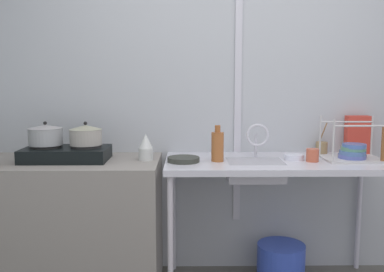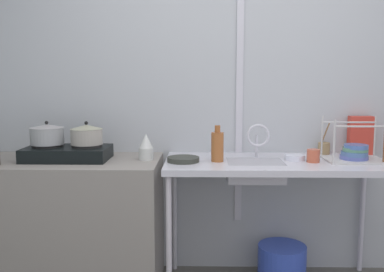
{
  "view_description": "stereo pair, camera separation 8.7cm",
  "coord_description": "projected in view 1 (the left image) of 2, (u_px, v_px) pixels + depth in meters",
  "views": [
    {
      "loc": [
        -0.33,
        -1.56,
        1.42
      ],
      "look_at": [
        -0.29,
        1.25,
        1.06
      ],
      "focal_mm": 40.03,
      "sensor_mm": 36.0,
      "label": 1
    },
    {
      "loc": [
        -0.24,
        -1.56,
        1.42
      ],
      "look_at": [
        -0.29,
        1.25,
        1.06
      ],
      "focal_mm": 40.03,
      "sensor_mm": 36.0,
      "label": 2
    }
  ],
  "objects": [
    {
      "name": "wall_back",
      "position": [
        231.0,
        103.0,
        3.19
      ],
      "size": [
        4.51,
        0.1,
        2.51
      ],
      "primitive_type": "cube",
      "color": "#AFB4B9",
      "rests_on": "ground"
    },
    {
      "name": "wall_metal_strip",
      "position": [
        238.0,
        86.0,
        3.12
      ],
      "size": [
        0.05,
        0.01,
        2.01
      ],
      "primitive_type": "cube",
      "color": "silver"
    },
    {
      "name": "counter_concrete",
      "position": [
        66.0,
        225.0,
        2.9
      ],
      "size": [
        1.27,
        0.66,
        0.89
      ],
      "primitive_type": "cube",
      "color": "gray",
      "rests_on": "ground"
    },
    {
      "name": "counter_sink",
      "position": [
        276.0,
        170.0,
        2.87
      ],
      "size": [
        1.48,
        0.66,
        0.89
      ],
      "color": "silver",
      "rests_on": "ground"
    },
    {
      "name": "stove",
      "position": [
        66.0,
        153.0,
        2.84
      ],
      "size": [
        0.55,
        0.34,
        0.11
      ],
      "color": "black",
      "rests_on": "counter_concrete"
    },
    {
      "name": "pot_on_left_burner",
      "position": [
        45.0,
        135.0,
        2.82
      ],
      "size": [
        0.22,
        0.22,
        0.16
      ],
      "color": "#96999B",
      "rests_on": "stove"
    },
    {
      "name": "pot_on_right_burner",
      "position": [
        86.0,
        135.0,
        2.83
      ],
      "size": [
        0.21,
        0.21,
        0.16
      ],
      "color": "#9D988E",
      "rests_on": "stove"
    },
    {
      "name": "percolator",
      "position": [
        146.0,
        147.0,
        2.85
      ],
      "size": [
        0.1,
        0.1,
        0.18
      ],
      "color": "silver",
      "rests_on": "counter_concrete"
    },
    {
      "name": "sink_basin",
      "position": [
        255.0,
        170.0,
        2.84
      ],
      "size": [
        0.37,
        0.29,
        0.12
      ],
      "primitive_type": "cube",
      "color": "silver",
      "rests_on": "counter_sink"
    },
    {
      "name": "faucet",
      "position": [
        257.0,
        137.0,
        2.92
      ],
      "size": [
        0.16,
        0.09,
        0.24
      ],
      "color": "silver",
      "rests_on": "counter_sink"
    },
    {
      "name": "frying_pan",
      "position": [
        183.0,
        159.0,
        2.8
      ],
      "size": [
        0.21,
        0.21,
        0.03
      ],
      "primitive_type": "cylinder",
      "color": "#31342C",
      "rests_on": "counter_sink"
    },
    {
      "name": "dish_rack",
      "position": [
        353.0,
        153.0,
        2.86
      ],
      "size": [
        0.38,
        0.29,
        0.29
      ],
      "color": "#BDBCBA",
      "rests_on": "counter_sink"
    },
    {
      "name": "cup_by_rack",
      "position": [
        312.0,
        155.0,
        2.81
      ],
      "size": [
        0.08,
        0.08,
        0.09
      ],
      "primitive_type": "cylinder",
      "color": "#BF573C",
      "rests_on": "counter_sink"
    },
    {
      "name": "small_bowl_on_drainboard",
      "position": [
        294.0,
        157.0,
        2.88
      ],
      "size": [
        0.13,
        0.13,
        0.04
      ],
      "primitive_type": "cylinder",
      "color": "silver",
      "rests_on": "counter_sink"
    },
    {
      "name": "bottle_by_sink",
      "position": [
        218.0,
        146.0,
        2.81
      ],
      "size": [
        0.08,
        0.08,
        0.24
      ],
      "color": "#9B572A",
      "rests_on": "counter_sink"
    },
    {
      "name": "cereal_box",
      "position": [
        357.0,
        135.0,
        3.12
      ],
      "size": [
        0.17,
        0.08,
        0.28
      ],
      "primitive_type": "cube",
      "rotation": [
        0.0,
        0.0,
        -0.02
      ],
      "color": "red",
      "rests_on": "counter_sink"
    },
    {
      "name": "utensil_jar",
      "position": [
        322.0,
        147.0,
        3.13
      ],
      "size": [
        0.08,
        0.08,
        0.24
      ],
      "color": "#957A51",
      "rests_on": "counter_sink"
    },
    {
      "name": "bucket_on_floor",
      "position": [
        281.0,
        262.0,
        3.05
      ],
      "size": [
        0.34,
        0.34,
        0.27
      ],
      "primitive_type": "cylinder",
      "color": "blue",
      "rests_on": "ground"
    }
  ]
}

